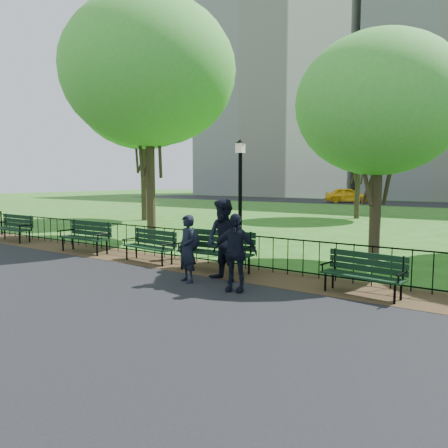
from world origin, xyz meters
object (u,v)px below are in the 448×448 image
Objects in this scene: park_bench_left_c at (14,225)px; tree_near_w at (149,72)px; lamppost at (240,192)px; tree_mid_w at (142,93)px; person_right at (235,252)px; park_bench_right_a at (364,269)px; park_bench_main at (205,244)px; park_bench_left_a at (151,242)px; tree_near_e at (379,105)px; tree_far_c at (359,126)px; park_bench_left_b at (87,233)px; person_mid at (224,241)px; person_left at (187,249)px; taxi at (348,195)px.

tree_near_w is (3.74, 3.33, 5.63)m from park_bench_left_c.
tree_mid_w is at bearing 149.02° from lamppost.
tree_mid_w reaches higher than person_right.
park_bench_right_a is 11.38m from tree_near_w.
park_bench_left_a is (-1.94, 0.08, -0.14)m from park_bench_main.
tree_far_c is (-4.71, 13.05, 1.01)m from tree_near_e.
person_mid reaches higher than park_bench_left_b.
park_bench_main is at bearing 129.50° from person_left.
tree_far_c reaches higher than park_bench_left_b.
park_bench_main is 32.85m from taxi.
tree_near_e is at bearing -20.53° from tree_mid_w.
park_bench_right_a is at bearing -77.03° from tree_near_e.
park_bench_right_a is 5.44m from lamppost.
park_bench_left_c is 9.45m from person_left.
tree_far_c is (7.43, 16.38, 4.67)m from park_bench_left_c.
park_bench_right_a is 0.22× the size of tree_far_c.
lamppost is at bearing -86.21° from tree_far_c.
person_right is (3.64, -1.30, 0.26)m from park_bench_left_a.
person_right is (0.65, -0.54, -0.13)m from person_mid.
taxi is at bearing 86.41° from park_bench_left_c.
person_mid is 0.44× the size of taxi.
lamppost is 0.82× the size of taxi.
taxi is (-9.11, 33.24, -0.08)m from person_right.
person_mid is at bearing -33.48° from tree_near_w.
lamppost is at bearing 157.31° from park_bench_right_a.
park_bench_main is at bearing -132.71° from tree_near_e.
person_left is (5.62, -4.63, -5.47)m from tree_near_w.
tree_mid_w is at bearing 124.55° from park_bench_left_b.
park_bench_left_c is 0.31× the size of tree_near_e.
tree_mid_w is 17.14m from person_right.
park_bench_left_a is 0.18× the size of tree_mid_w.
person_right is at bearing -145.53° from park_bench_right_a.
taxi is (-5.88, 15.51, -4.55)m from tree_far_c.
person_mid reaches higher than park_bench_right_a.
tree_near_w reaches higher than park_bench_left_b.
lamppost is at bearing -11.04° from tree_near_w.
park_bench_right_a is (8.70, -0.09, -0.08)m from park_bench_left_b.
taxi is at bearing 116.19° from park_bench_right_a.
park_bench_left_b is at bearing -172.35° from person_mid.
person_right is at bearing -40.12° from park_bench_main.
tree_near_e is 4.07× the size of person_left.
tree_near_w is at bearing 160.28° from taxi.
park_bench_left_c is 31.92m from taxi.
tree_near_w is at bearing 128.84° from person_right.
tree_far_c is 17.91m from person_mid.
lamppost is 2.17× the size of person_right.
tree_near_e is 0.62× the size of tree_mid_w.
lamppost is 3.77m from person_mid.
tree_near_e reaches higher than lamppost.
tree_mid_w reaches higher than park_bench_left_b.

